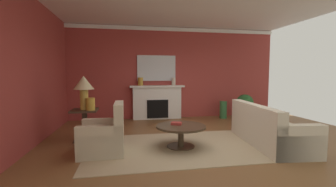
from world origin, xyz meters
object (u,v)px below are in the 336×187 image
(side_table, at_px, (85,123))
(mantel_mirror, at_px, (157,68))
(vase_tall_corner, at_px, (223,110))
(potted_plant, at_px, (245,105))
(coffee_table, at_px, (181,131))
(vase_mantel_left, at_px, (140,82))
(sofa, at_px, (268,130))
(vase_on_side_table, at_px, (90,104))
(fireplace, at_px, (157,103))
(vase_mantel_right, at_px, (174,82))
(armchair_near_window, at_px, (104,137))
(table_lamp, at_px, (84,86))

(side_table, bearing_deg, mantel_mirror, 50.38)
(vase_tall_corner, bearing_deg, mantel_mirror, 169.30)
(side_table, bearing_deg, potted_plant, 18.35)
(coffee_table, height_order, vase_mantel_left, vase_mantel_left)
(mantel_mirror, distance_m, sofa, 4.08)
(coffee_table, relative_size, vase_on_side_table, 3.73)
(fireplace, xyz_separation_m, sofa, (1.94, -3.19, -0.24))
(coffee_table, xyz_separation_m, potted_plant, (2.76, 2.45, 0.16))
(fireplace, relative_size, vase_mantel_right, 7.09)
(side_table, xyz_separation_m, vase_mantel_left, (1.38, 2.16, 0.85))
(vase_mantel_left, bearing_deg, fireplace, 5.11)
(armchair_near_window, relative_size, vase_mantel_left, 3.56)
(vase_mantel_right, bearing_deg, vase_tall_corner, -8.50)
(coffee_table, height_order, vase_tall_corner, vase_tall_corner)
(coffee_table, distance_m, vase_mantel_left, 3.23)
(side_table, height_order, vase_mantel_right, vase_mantel_right)
(vase_mantel_right, xyz_separation_m, vase_tall_corner, (1.67, -0.25, -0.96))
(side_table, bearing_deg, vase_on_side_table, -38.66)
(side_table, bearing_deg, sofa, -14.20)
(vase_on_side_table, relative_size, potted_plant, 0.32)
(vase_mantel_right, height_order, vase_mantel_left, vase_mantel_left)
(potted_plant, bearing_deg, armchair_near_window, -149.22)
(coffee_table, bearing_deg, vase_on_side_table, 157.80)
(sofa, bearing_deg, mantel_mirror, 120.31)
(vase_mantel_right, xyz_separation_m, vase_mantel_left, (-1.10, 0.00, 0.01))
(sofa, distance_m, side_table, 3.99)
(mantel_mirror, bearing_deg, armchair_near_window, -113.46)
(vase_on_side_table, bearing_deg, vase_mantel_left, 61.65)
(fireplace, bearing_deg, armchair_near_window, -114.25)
(armchair_near_window, bearing_deg, vase_on_side_table, 113.08)
(vase_tall_corner, distance_m, vase_on_side_table, 4.53)
(vase_mantel_left, bearing_deg, table_lamp, -122.57)
(side_table, distance_m, vase_on_side_table, 0.47)
(armchair_near_window, distance_m, vase_mantel_left, 3.38)
(vase_mantel_left, bearing_deg, vase_mantel_right, 0.00)
(armchair_near_window, distance_m, vase_mantel_right, 3.81)
(sofa, bearing_deg, fireplace, 121.25)
(side_table, bearing_deg, vase_tall_corner, 24.74)
(vase_on_side_table, bearing_deg, coffee_table, -22.20)
(sofa, height_order, potted_plant, sofa)
(vase_mantel_right, bearing_deg, vase_on_side_table, -135.59)
(sofa, xyz_separation_m, side_table, (-3.87, 0.98, 0.10))
(armchair_near_window, bearing_deg, fireplace, 65.75)
(fireplace, xyz_separation_m, table_lamp, (-1.93, -2.21, 0.69))
(coffee_table, height_order, vase_on_side_table, vase_on_side_table)
(mantel_mirror, height_order, table_lamp, mantel_mirror)
(sofa, relative_size, table_lamp, 2.91)
(coffee_table, distance_m, vase_mantel_right, 3.21)
(coffee_table, height_order, side_table, side_table)
(fireplace, height_order, armchair_near_window, fireplace)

